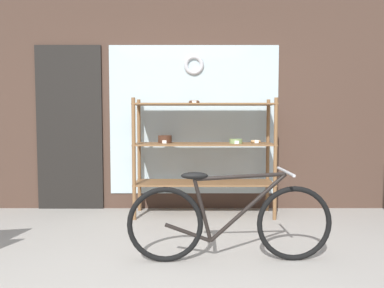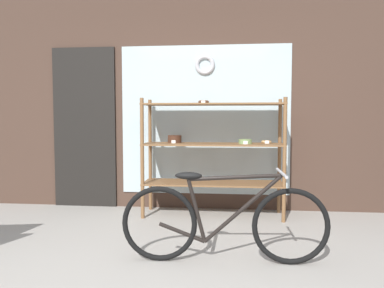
% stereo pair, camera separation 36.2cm
% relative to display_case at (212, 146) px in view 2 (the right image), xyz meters
% --- Properties ---
extents(storefront_facade, '(6.05, 0.13, 3.18)m').
position_rel_display_case_xyz_m(storefront_facade, '(-0.35, 0.37, 0.71)').
color(storefront_facade, '#473328').
rests_on(storefront_facade, ground_plane).
extents(display_case, '(1.67, 0.48, 1.41)m').
position_rel_display_case_xyz_m(display_case, '(0.00, 0.00, 0.00)').
color(display_case, brown).
rests_on(display_case, ground_plane).
extents(bicycle, '(1.68, 0.46, 0.75)m').
position_rel_display_case_xyz_m(bicycle, '(0.17, -1.49, -0.51)').
color(bicycle, black).
rests_on(bicycle, ground_plane).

